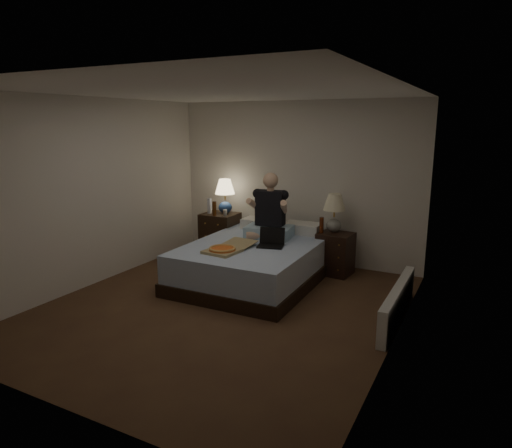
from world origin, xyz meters
The scene contains 19 objects.
floor centered at (0.00, 0.00, 0.00)m, with size 4.00×4.50×0.00m, color brown.
ceiling centered at (0.00, 0.00, 2.50)m, with size 4.00×4.50×0.00m, color white.
wall_back centered at (0.00, 2.25, 1.25)m, with size 4.00×2.50×0.00m, color silver.
wall_front centered at (0.00, -2.25, 1.25)m, with size 4.00×2.50×0.00m, color silver.
wall_left centered at (-2.00, 0.00, 1.25)m, with size 4.50×2.50×0.00m, color silver.
wall_right centered at (2.00, 0.00, 1.25)m, with size 4.50×2.50×0.00m, color silver.
bed centered at (-0.09, 1.02, 0.27)m, with size 1.63×2.17×0.54m, color #5C82B9.
nightstand_left centered at (-1.17, 1.87, 0.36)m, with size 0.55×0.49×0.71m, color black.
nightstand_right centered at (0.81, 1.84, 0.30)m, with size 0.47×0.42×0.61m, color black.
lamp_left centered at (-1.11, 1.95, 0.99)m, with size 0.32×0.32×0.56m, color #2A4F9B, non-canonical shape.
lamp_right centered at (0.75, 1.92, 0.89)m, with size 0.32×0.32×0.56m, color gray, non-canonical shape.
water_bottle centered at (-1.33, 1.80, 0.84)m, with size 0.07×0.07×0.25m, color silver.
soda_can centered at (-0.99, 1.74, 0.76)m, with size 0.07×0.07×0.10m, color beige.
beer_bottle_left centered at (-1.15, 1.68, 0.83)m, with size 0.06×0.06×0.23m, color #51280B.
beer_bottle_right centered at (0.61, 1.77, 0.72)m, with size 0.06×0.06×0.23m, color #501F0B.
person centered at (-0.07, 1.44, 1.01)m, with size 0.66×0.52×0.93m, color black, non-canonical shape.
laptop centered at (0.19, 0.96, 0.66)m, with size 0.34×0.28×0.24m, color black, non-canonical shape.
pizza_box centered at (-0.24, 0.43, 0.58)m, with size 0.40×0.76×0.08m, color tan, non-canonical shape.
radiator centered at (1.93, 0.61, 0.20)m, with size 0.10×1.60×0.40m, color silver.
Camera 1 is at (2.72, -4.35, 2.17)m, focal length 32.00 mm.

